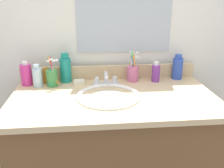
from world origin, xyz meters
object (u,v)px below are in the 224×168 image
(bottle_soap_pink, at_px, (26,74))
(bottle_shampoo_blue, at_px, (177,68))
(bottle_oil_amber, at_px, (46,76))
(faucet, at_px, (106,80))
(bottle_gel_clear, at_px, (37,77))
(bottle_cream_purple, at_px, (156,73))
(cup_pink, at_px, (133,73))
(bottle_mouthwash_teal, at_px, (66,69))
(cup_green, at_px, (52,77))
(soap_bar, at_px, (79,82))

(bottle_soap_pink, bearing_deg, bottle_shampoo_blue, 1.80)
(bottle_shampoo_blue, bearing_deg, bottle_oil_amber, -179.79)
(faucet, distance_m, bottle_soap_pink, 0.48)
(bottle_gel_clear, bearing_deg, bottle_cream_purple, 2.12)
(cup_pink, bearing_deg, bottle_mouthwash_teal, 176.69)
(faucet, bearing_deg, bottle_soap_pink, 174.65)
(bottle_shampoo_blue, relative_size, cup_pink, 0.83)
(bottle_mouthwash_teal, bearing_deg, bottle_shampoo_blue, -0.52)
(faucet, xyz_separation_m, cup_pink, (0.18, 0.06, 0.03))
(bottle_gel_clear, xyz_separation_m, cup_green, (0.09, 0.00, -0.01))
(bottle_soap_pink, bearing_deg, faucet, -5.35)
(cup_green, bearing_deg, bottle_cream_purple, 2.34)
(bottle_shampoo_blue, distance_m, soap_bar, 0.64)
(bottle_soap_pink, distance_m, cup_pink, 0.66)
(bottle_soap_pink, relative_size, soap_bar, 2.33)
(bottle_mouthwash_teal, distance_m, bottle_shampoo_blue, 0.72)
(soap_bar, bearing_deg, bottle_soap_pink, 178.17)
(cup_pink, distance_m, soap_bar, 0.34)
(bottle_cream_purple, xyz_separation_m, bottle_soap_pink, (-0.80, 0.01, 0.01))
(bottle_oil_amber, height_order, soap_bar, bottle_oil_amber)
(bottle_oil_amber, distance_m, bottle_gel_clear, 0.08)
(bottle_oil_amber, bearing_deg, bottle_cream_purple, -2.99)
(bottle_shampoo_blue, height_order, cup_green, cup_green)
(faucet, bearing_deg, bottle_mouthwash_teal, 161.72)
(bottle_soap_pink, bearing_deg, bottle_mouthwash_teal, 8.83)
(bottle_gel_clear, height_order, bottle_shampoo_blue, bottle_shampoo_blue)
(bottle_oil_amber, bearing_deg, cup_pink, -1.56)
(bottle_gel_clear, bearing_deg, bottle_mouthwash_teal, 24.15)
(bottle_mouthwash_teal, bearing_deg, faucet, -18.28)
(bottle_cream_purple, height_order, bottle_shampoo_blue, bottle_shampoo_blue)
(bottle_cream_purple, xyz_separation_m, cup_pink, (-0.14, 0.02, -0.00))
(soap_bar, bearing_deg, bottle_oil_amber, 169.73)
(bottle_shampoo_blue, xyz_separation_m, soap_bar, (-0.64, -0.04, -0.06))
(bottle_oil_amber, bearing_deg, cup_green, -53.91)
(bottle_mouthwash_teal, relative_size, bottle_shampoo_blue, 1.14)
(bottle_gel_clear, distance_m, soap_bar, 0.25)
(bottle_cream_purple, relative_size, bottle_oil_amber, 1.28)
(bottle_mouthwash_teal, relative_size, bottle_gel_clear, 1.34)
(bottle_mouthwash_teal, distance_m, bottle_oil_amber, 0.13)
(bottle_oil_amber, relative_size, soap_bar, 1.59)
(cup_green, bearing_deg, soap_bar, 9.07)
(bottle_oil_amber, xyz_separation_m, cup_pink, (0.54, -0.01, 0.01))
(soap_bar, bearing_deg, bottle_shampoo_blue, 3.60)
(faucet, height_order, bottle_gel_clear, bottle_gel_clear)
(bottle_shampoo_blue, xyz_separation_m, cup_pink, (-0.30, -0.02, -0.02))
(faucet, distance_m, cup_green, 0.32)
(soap_bar, bearing_deg, bottle_mouthwash_teal, 150.57)
(faucet, relative_size, bottle_mouthwash_teal, 0.87)
(bottle_mouthwash_teal, xyz_separation_m, bottle_cream_purple, (0.57, -0.05, -0.03))
(faucet, relative_size, cup_pink, 0.82)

